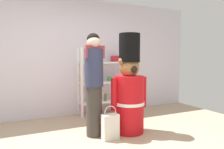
# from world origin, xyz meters

# --- Properties ---
(back_wall) EXTENTS (6.40, 0.12, 2.60)m
(back_wall) POSITION_xyz_m (0.00, 2.20, 1.30)
(back_wall) COLOR silver
(back_wall) RESTS_ON ground_plane
(merchandise_shelf) EXTENTS (1.27, 0.35, 1.50)m
(merchandise_shelf) POSITION_xyz_m (0.83, 1.98, 0.78)
(merchandise_shelf) COLOR white
(merchandise_shelf) RESTS_ON ground_plane
(teddy_bear_guard) EXTENTS (0.68, 0.52, 1.68)m
(teddy_bear_guard) POSITION_xyz_m (0.68, 0.63, 0.72)
(teddy_bear_guard) COLOR red
(teddy_bear_guard) RESTS_ON ground_plane
(person_shopper) EXTENTS (0.32, 0.30, 1.67)m
(person_shopper) POSITION_xyz_m (0.08, 0.72, 0.89)
(person_shopper) COLOR #38332D
(person_shopper) RESTS_ON ground_plane
(shopping_bag) EXTENTS (0.26, 0.14, 0.53)m
(shopping_bag) POSITION_xyz_m (0.25, 0.47, 0.21)
(shopping_bag) COLOR silver
(shopping_bag) RESTS_ON ground_plane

